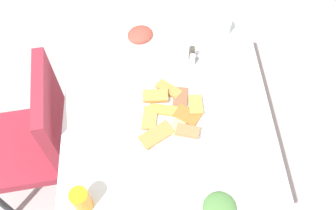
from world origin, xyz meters
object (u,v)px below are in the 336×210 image
(pide_platter, at_px, (170,113))
(salad_plate_greens, at_px, (219,209))
(dining_table, at_px, (167,115))
(dining_chair, at_px, (38,136))
(spoon, at_px, (233,86))
(salad_plate_rice, at_px, (140,36))
(condiment_caddy, at_px, (192,59))
(soda_can, at_px, (81,200))
(paper_napkin, at_px, (236,86))
(drinking_glass, at_px, (223,25))
(fork, at_px, (241,85))

(pide_platter, bearing_deg, salad_plate_greens, -160.91)
(dining_table, xyz_separation_m, dining_chair, (0.04, 0.62, -0.18))
(dining_table, height_order, spoon, spoon)
(salad_plate_rice, bearing_deg, salad_plate_greens, -163.29)
(salad_plate_rice, distance_m, condiment_caddy, 0.28)
(dining_table, relative_size, soda_can, 9.80)
(salad_plate_greens, height_order, spoon, salad_plate_greens)
(dining_table, bearing_deg, salad_plate_greens, -161.03)
(paper_napkin, bearing_deg, salad_plate_rice, 52.66)
(drinking_glass, distance_m, spoon, 0.32)
(dining_table, relative_size, spoon, 6.62)
(soda_can, height_order, spoon, soda_can)
(salad_plate_rice, bearing_deg, spoon, -128.59)
(drinking_glass, relative_size, fork, 0.47)
(pide_platter, bearing_deg, dining_chair, 82.86)
(soda_can, xyz_separation_m, drinking_glass, (0.80, -0.62, -0.02))
(dining_chair, distance_m, drinking_glass, 1.03)
(salad_plate_greens, distance_m, spoon, 0.55)
(fork, distance_m, condiment_caddy, 0.25)
(condiment_caddy, bearing_deg, spoon, -132.11)
(pide_platter, distance_m, salad_plate_rice, 0.45)
(soda_can, bearing_deg, dining_table, -38.91)
(paper_napkin, xyz_separation_m, fork, (0.00, -0.02, 0.00))
(dining_table, height_order, salad_plate_rice, salad_plate_rice)
(fork, bearing_deg, dining_chair, 82.44)
(dining_table, height_order, condiment_caddy, condiment_caddy)
(salad_plate_greens, xyz_separation_m, condiment_caddy, (0.68, 0.03, 0.01))
(pide_platter, relative_size, salad_plate_greens, 1.60)
(pide_platter, relative_size, salad_plate_rice, 1.67)
(dining_table, bearing_deg, dining_chair, 86.62)
(paper_napkin, xyz_separation_m, spoon, (0.00, 0.02, 0.00))
(pide_platter, relative_size, drinking_glass, 3.71)
(soda_can, bearing_deg, spoon, -52.23)
(pide_platter, distance_m, paper_napkin, 0.32)
(pide_platter, bearing_deg, fork, -69.37)
(dining_chair, relative_size, salad_plate_rice, 4.43)
(pide_platter, height_order, spoon, pide_platter)
(dining_table, relative_size, fork, 6.22)
(dining_chair, height_order, salad_plate_rice, dining_chair)
(dining_table, distance_m, condiment_caddy, 0.28)
(salad_plate_rice, relative_size, paper_napkin, 1.54)
(pide_platter, xyz_separation_m, salad_plate_rice, (0.43, 0.11, 0.00))
(dining_chair, xyz_separation_m, condiment_caddy, (0.19, -0.75, 0.28))
(fork, bearing_deg, salad_plate_greens, 151.90)
(salad_plate_rice, height_order, soda_can, soda_can)
(pide_platter, xyz_separation_m, spoon, (0.12, -0.28, -0.01))
(fork, height_order, condiment_caddy, condiment_caddy)
(spoon, bearing_deg, dining_table, 93.65)
(drinking_glass, bearing_deg, condiment_caddy, 136.38)
(dining_table, bearing_deg, soda_can, 141.09)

